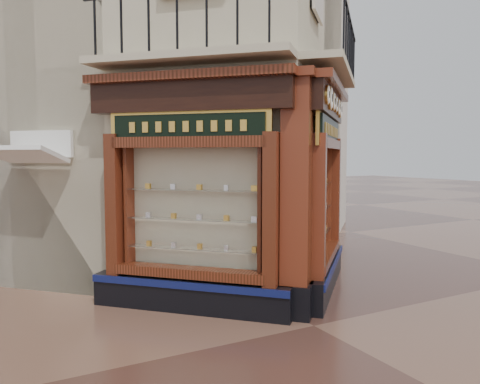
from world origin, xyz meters
TOP-DOWN VIEW (x-y plane):
  - ground at (0.00, 0.00)m, footprint 80.00×80.00m
  - main_building at (0.00, 6.16)m, footprint 11.31×11.31m
  - neighbour_left at (-2.47, 8.63)m, footprint 11.31×11.31m
  - neighbour_right at (2.47, 8.63)m, footprint 11.31×11.31m
  - shopfront_left at (-1.41, 1.57)m, footprint 2.86×2.86m
  - shopfront_right at (1.41, 1.57)m, footprint 2.86×2.86m
  - corner_pilaster at (0.00, 0.50)m, footprint 0.85×0.85m
  - balcony at (0.00, 1.49)m, footprint 5.94×2.97m
  - clock_a at (0.57, 0.47)m, footprint 0.26×0.26m
  - clock_b at (0.91, 0.80)m, footprint 0.32×0.32m
  - clock_c at (1.28, 1.17)m, footprint 0.27×0.27m
  - clock_d at (1.62, 1.52)m, footprint 0.26×0.26m
  - clock_e at (2.02, 1.92)m, footprint 0.27×0.27m
  - clock_f at (2.36, 2.26)m, footprint 0.30×0.30m
  - awning at (-3.77, 3.57)m, footprint 1.52×1.52m
  - signboard_left at (-1.46, 1.51)m, footprint 2.04×2.04m
  - signboard_right at (1.46, 1.51)m, footprint 2.27×2.27m

SIDE VIEW (x-z plane):
  - ground at x=0.00m, z-range 0.00..0.00m
  - awning at x=-3.77m, z-range -0.16..0.16m
  - corner_pilaster at x=0.00m, z-range -0.04..3.94m
  - shopfront_left at x=-1.41m, z-range -0.01..3.97m
  - shopfront_right at x=1.41m, z-range -0.01..3.97m
  - signboard_left at x=-1.46m, z-range 2.83..3.37m
  - signboard_right at x=1.46m, z-range 2.80..3.40m
  - clock_c at x=1.28m, z-range 3.45..3.79m
  - clock_e at x=2.02m, z-range 3.45..3.79m
  - clock_f at x=2.36m, z-range 3.44..3.80m
  - clock_a at x=0.57m, z-range 3.46..3.78m
  - clock_d at x=1.62m, z-range 3.46..3.78m
  - clock_b at x=0.91m, z-range 3.42..3.82m
  - balcony at x=0.00m, z-range 3.70..4.73m
  - neighbour_left at x=-2.47m, z-range 0.00..11.00m
  - neighbour_right at x=2.47m, z-range 0.00..11.00m
  - main_building at x=0.00m, z-range 0.00..12.00m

